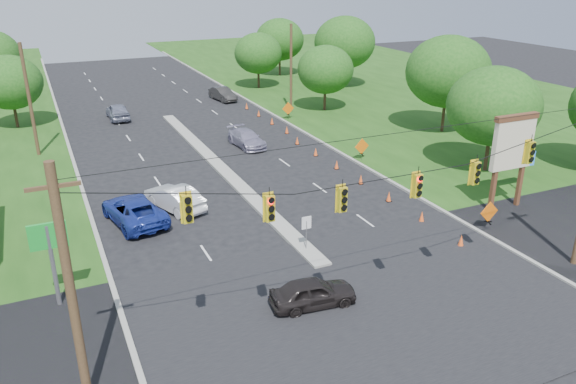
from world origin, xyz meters
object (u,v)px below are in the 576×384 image
pylon_sign (514,147)px  blue_pickup (134,210)px  white_sedan (174,198)px  black_sedan (313,293)px

pylon_sign → blue_pickup: 23.49m
pylon_sign → white_sedan: 21.33m
pylon_sign → white_sedan: (-19.36, 8.36, -3.22)m
pylon_sign → white_sedan: bearing=156.6°
black_sedan → white_sedan: (-3.02, 13.36, 0.11)m
white_sedan → pylon_sign: bearing=136.3°
pylon_sign → blue_pickup: (-22.05, 7.43, -3.21)m
black_sedan → white_sedan: bearing=18.7°
white_sedan → blue_pickup: (-2.69, -0.93, 0.01)m
black_sedan → blue_pickup: size_ratio=0.70×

